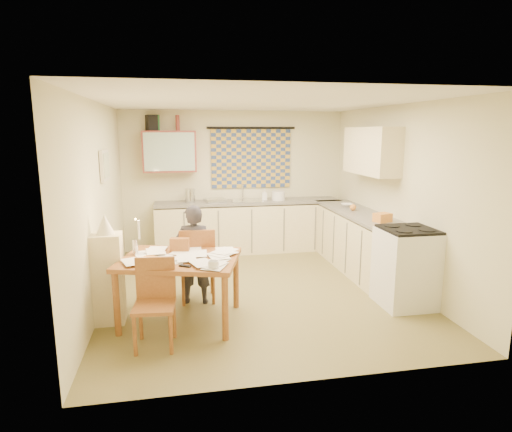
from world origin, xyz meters
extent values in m
cube|color=brown|center=(0.00, 0.00, -0.01)|extent=(4.00, 4.50, 0.02)
cube|color=white|center=(0.00, 0.00, 2.51)|extent=(4.00, 4.50, 0.02)
cube|color=beige|center=(0.00, 2.26, 1.25)|extent=(4.00, 0.02, 2.50)
cube|color=beige|center=(0.00, -2.26, 1.25)|extent=(4.00, 0.02, 2.50)
cube|color=beige|center=(-2.01, 0.00, 1.25)|extent=(0.02, 4.50, 2.50)
cube|color=beige|center=(2.01, 0.00, 1.25)|extent=(0.02, 4.50, 2.50)
cube|color=navy|center=(0.30, 2.22, 1.65)|extent=(1.45, 0.03, 1.05)
cylinder|color=black|center=(0.30, 2.20, 2.20)|extent=(1.60, 0.04, 0.04)
cube|color=maroon|center=(-1.15, 2.08, 1.80)|extent=(0.90, 0.34, 0.70)
cube|color=#99B2A5|center=(-1.15, 1.91, 1.80)|extent=(0.84, 0.02, 0.64)
cube|color=beige|center=(1.83, 0.55, 1.85)|extent=(0.34, 1.30, 0.70)
cube|color=beige|center=(-1.97, 0.40, 1.70)|extent=(0.04, 0.50, 0.40)
cube|color=beige|center=(-1.95, 0.40, 1.70)|extent=(0.01, 0.42, 0.32)
cube|color=beige|center=(0.21, 1.95, 0.43)|extent=(3.30, 0.60, 0.86)
cube|color=#5A5855|center=(0.21, 1.95, 0.90)|extent=(3.30, 0.62, 0.04)
cube|color=beige|center=(1.70, 0.31, 0.43)|extent=(0.60, 2.95, 0.86)
cube|color=#5A5855|center=(1.70, 0.31, 0.90)|extent=(0.62, 2.95, 0.04)
cube|color=white|center=(1.70, -0.86, 0.48)|extent=(0.63, 0.63, 0.95)
cube|color=black|center=(1.70, -0.86, 0.97)|extent=(0.60, 0.60, 0.03)
cube|color=silver|center=(0.19, 1.95, 0.88)|extent=(0.60, 0.52, 0.10)
cylinder|color=silver|center=(0.13, 2.13, 1.06)|extent=(0.04, 0.04, 0.28)
cube|color=silver|center=(-0.40, 1.95, 0.95)|extent=(0.40, 0.36, 0.06)
cylinder|color=silver|center=(-0.83, 1.95, 1.04)|extent=(0.24, 0.24, 0.24)
cylinder|color=white|center=(0.75, 1.95, 1.00)|extent=(0.27, 0.27, 0.16)
imported|color=white|center=(0.50, 2.00, 1.02)|extent=(0.11, 0.11, 0.19)
imported|color=white|center=(1.70, 1.08, 0.94)|extent=(0.26, 0.26, 0.05)
cube|color=orange|center=(1.70, -0.17, 0.98)|extent=(0.26, 0.22, 0.12)
sphere|color=orange|center=(1.65, 0.71, 0.97)|extent=(0.10, 0.10, 0.10)
cube|color=black|center=(-1.43, 2.08, 2.28)|extent=(0.22, 0.24, 0.26)
cylinder|color=#195926|center=(-1.33, 2.08, 2.28)|extent=(0.08, 0.08, 0.26)
cylinder|color=maroon|center=(-1.00, 2.08, 2.28)|extent=(0.07, 0.07, 0.26)
cube|color=brown|center=(-1.05, -0.80, 0.72)|extent=(1.49, 1.27, 0.05)
cube|color=brown|center=(-0.83, -0.21, 0.47)|extent=(0.45, 0.45, 0.04)
cube|color=brown|center=(-0.83, -0.41, 0.73)|extent=(0.44, 0.05, 0.48)
cube|color=brown|center=(-1.31, -1.38, 0.43)|extent=(0.43, 0.43, 0.04)
cube|color=brown|center=(-1.30, -1.20, 0.67)|extent=(0.40, 0.07, 0.44)
imported|color=black|center=(-0.87, -0.30, 0.63)|extent=(0.56, 0.46, 1.26)
cube|color=beige|center=(-1.84, -0.69, 0.51)|extent=(0.32, 0.30, 1.03)
cone|color=beige|center=(-1.84, -0.69, 1.14)|extent=(0.20, 0.20, 0.22)
cube|color=brown|center=(-1.04, -0.55, 0.83)|extent=(0.23, 0.14, 0.16)
imported|color=white|center=(-0.71, -1.28, 0.79)|extent=(0.20, 0.20, 0.09)
imported|color=maroon|center=(-1.54, -0.93, 0.76)|extent=(0.24, 0.29, 0.02)
imported|color=orange|center=(-1.48, -0.79, 0.76)|extent=(0.46, 0.46, 0.02)
cube|color=orange|center=(-1.44, -1.00, 0.77)|extent=(0.14, 0.13, 0.04)
cube|color=black|center=(-1.00, -1.15, 0.76)|extent=(0.13, 0.11, 0.02)
cylinder|color=silver|center=(-1.54, -0.60, 0.84)|extent=(0.08, 0.08, 0.18)
cylinder|color=white|center=(-1.49, -0.60, 1.04)|extent=(0.03, 0.03, 0.22)
sphere|color=#FFCC66|center=(-1.52, -0.60, 1.16)|extent=(0.02, 0.02, 0.02)
cube|color=white|center=(-0.91, -0.61, 0.75)|extent=(0.23, 0.31, 0.00)
cube|color=white|center=(-1.11, -0.91, 0.75)|extent=(0.23, 0.31, 0.00)
cube|color=white|center=(-1.27, -0.79, 0.75)|extent=(0.36, 0.36, 0.00)
cube|color=white|center=(-0.67, -1.04, 0.76)|extent=(0.35, 0.36, 0.00)
cube|color=white|center=(-0.90, -0.55, 0.76)|extent=(0.22, 0.30, 0.00)
cube|color=white|center=(-1.44, -0.62, 0.76)|extent=(0.29, 0.34, 0.00)
cube|color=white|center=(-1.02, -0.59, 0.76)|extent=(0.30, 0.35, 0.00)
cube|color=white|center=(-0.69, -1.23, 0.76)|extent=(0.32, 0.36, 0.00)
cube|color=white|center=(-0.84, -0.72, 0.76)|extent=(0.23, 0.31, 0.00)
cube|color=white|center=(-1.19, -0.92, 0.77)|extent=(0.35, 0.36, 0.00)
cube|color=white|center=(-0.62, -0.87, 0.77)|extent=(0.25, 0.33, 0.00)
cube|color=white|center=(-0.98, -0.90, 0.77)|extent=(0.22, 0.30, 0.00)
cube|color=white|center=(-1.31, -0.49, 0.77)|extent=(0.26, 0.33, 0.00)
cube|color=white|center=(-0.72, -1.19, 0.77)|extent=(0.36, 0.36, 0.00)
cube|color=white|center=(-0.55, -0.81, 0.77)|extent=(0.36, 0.35, 0.00)
cube|color=white|center=(-1.54, -0.94, 0.77)|extent=(0.29, 0.35, 0.00)
cube|color=white|center=(-0.82, -1.12, 0.78)|extent=(0.29, 0.35, 0.00)
cube|color=white|center=(-1.32, -0.58, 0.78)|extent=(0.24, 0.32, 0.00)
cube|color=white|center=(-0.53, -0.72, 0.78)|extent=(0.35, 0.36, 0.00)
cube|color=white|center=(-0.53, -0.71, 0.78)|extent=(0.23, 0.31, 0.00)
camera|label=1|loc=(-1.06, -5.48, 2.13)|focal=30.00mm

